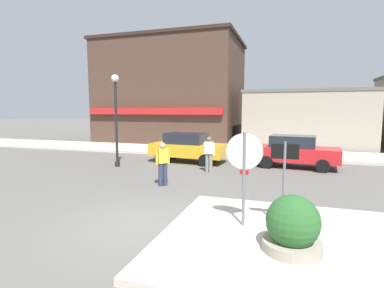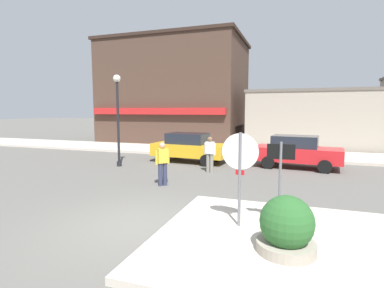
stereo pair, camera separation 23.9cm
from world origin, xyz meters
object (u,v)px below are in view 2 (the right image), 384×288
object	(u,v)px
stop_sign	(240,167)
pedestrian_crossing_near	(210,153)
parked_car_second	(297,151)
planter	(286,231)
one_way_sign	(280,176)
lamp_post	(118,107)
parked_car_nearest	(190,147)
pedestrian_crossing_far	(163,162)

from	to	relation	value
stop_sign	pedestrian_crossing_near	bearing A→B (deg)	111.58
parked_car_second	planter	bearing A→B (deg)	-91.17
one_way_sign	lamp_post	bearing A→B (deg)	143.40
lamp_post	parked_car_nearest	xyz separation A→B (m)	(2.92, 2.28, -2.15)
planter	pedestrian_crossing_far	xyz separation A→B (m)	(-4.50, 4.29, 0.31)
one_way_sign	planter	distance (m)	1.42
stop_sign	planter	xyz separation A→B (m)	(1.06, -0.99, -0.96)
parked_car_nearest	lamp_post	bearing A→B (deg)	-142.05
stop_sign	pedestrian_crossing_near	world-z (taller)	stop_sign
parked_car_nearest	pedestrian_crossing_far	xyz separation A→B (m)	(0.75, -5.08, 0.06)
pedestrian_crossing_near	stop_sign	bearing A→B (deg)	-68.42
planter	parked_car_second	bearing A→B (deg)	88.83
lamp_post	planter	bearing A→B (deg)	-40.97
one_way_sign	parked_car_second	size ratio (longest dim) A/B	0.50
stop_sign	lamp_post	distance (m)	9.48
parked_car_second	lamp_post	bearing A→B (deg)	-163.51
stop_sign	parked_car_nearest	world-z (taller)	stop_sign
parked_car_nearest	planter	bearing A→B (deg)	-60.74
stop_sign	parked_car_second	world-z (taller)	stop_sign
lamp_post	stop_sign	bearing A→B (deg)	-40.65
lamp_post	parked_car_second	bearing A→B (deg)	16.49
one_way_sign	lamp_post	world-z (taller)	lamp_post
planter	pedestrian_crossing_far	size ratio (longest dim) A/B	0.76
stop_sign	parked_car_second	size ratio (longest dim) A/B	0.55
pedestrian_crossing_near	lamp_post	bearing A→B (deg)	-179.71
pedestrian_crossing_far	pedestrian_crossing_near	bearing A→B (deg)	70.28
parked_car_nearest	parked_car_second	size ratio (longest dim) A/B	0.99
parked_car_nearest	pedestrian_crossing_near	xyz separation A→B (m)	(1.77, -2.25, 0.06)
stop_sign	planter	size ratio (longest dim) A/B	1.88
one_way_sign	pedestrian_crossing_near	xyz separation A→B (m)	(-3.29, 5.95, -0.46)
lamp_post	pedestrian_crossing_far	xyz separation A→B (m)	(3.67, -2.81, -2.09)
planter	parked_car_second	xyz separation A→B (m)	(0.20, 9.57, 0.25)
parked_car_second	stop_sign	bearing A→B (deg)	-98.34
parked_car_second	pedestrian_crossing_near	xyz separation A→B (m)	(-3.68, -2.45, 0.06)
one_way_sign	parked_car_second	world-z (taller)	one_way_sign
one_way_sign	parked_car_second	bearing A→B (deg)	87.33
one_way_sign	pedestrian_crossing_near	distance (m)	6.82
one_way_sign	planter	size ratio (longest dim) A/B	1.71
parked_car_second	pedestrian_crossing_far	xyz separation A→B (m)	(-4.70, -5.28, 0.06)
one_way_sign	planter	world-z (taller)	one_way_sign
planter	lamp_post	bearing A→B (deg)	139.03
one_way_sign	stop_sign	bearing A→B (deg)	-168.25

